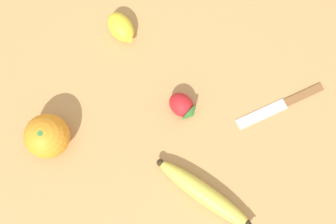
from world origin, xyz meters
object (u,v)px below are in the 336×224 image
Objects in this scene: banana at (206,195)px; orange at (47,136)px; strawberry at (183,106)px; lemon at (121,27)px; paring_knife at (283,104)px.

orange reaches higher than banana.
banana is 0.33m from orange.
strawberry is 0.87× the size of lemon.
banana reaches higher than paring_knife.
orange is 0.27m from strawberry.
orange reaches higher than strawberry.
orange is at bearing 78.39° from lemon.
orange is 0.27m from lemon.
orange is 0.56× the size of paring_knife.
strawberry is at bearing 146.23° from lemon.
orange is 0.48m from paring_knife.
paring_knife is at bearing -152.60° from orange.
orange is at bearing -164.96° from banana.
orange reaches higher than lemon.
strawberry is 0.21m from lemon.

